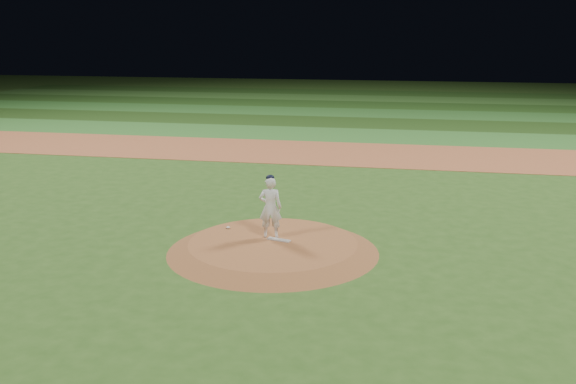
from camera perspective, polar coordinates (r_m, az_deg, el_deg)
The scene contains 12 objects.
ground at distance 16.79m, azimuth -1.34°, elevation -5.28°, with size 120.00×120.00×0.00m, color #2E541B.
infield_dirt_band at distance 30.17m, azimuth 4.48°, elevation 3.46°, with size 70.00×6.00×0.02m, color #A05731.
outfield_stripe_0 at distance 35.56m, azimuth 5.56°, elevation 5.06°, with size 70.00×5.00×0.02m, color #2E6B26.
outfield_stripe_1 at distance 40.48m, azimuth 6.29°, elevation 6.15°, with size 70.00×5.00×0.02m, color #1F4014.
outfield_stripe_2 at distance 45.42m, azimuth 6.87°, elevation 7.00°, with size 70.00×5.00×0.02m, color #2A6324.
outfield_stripe_3 at distance 50.38m, azimuth 7.33°, elevation 7.68°, with size 70.00×5.00×0.02m, color #204716.
outfield_stripe_4 at distance 55.34m, azimuth 7.71°, elevation 8.24°, with size 70.00×5.00×0.02m, color #336725.
outfield_stripe_5 at distance 60.31m, azimuth 8.03°, elevation 8.71°, with size 70.00×5.00×0.02m, color #244C18.
pitchers_mound at distance 16.75m, azimuth -1.35°, elevation -4.88°, with size 5.50×5.50×0.25m, color #93562D.
pitching_rubber at distance 16.84m, azimuth -0.81°, elevation -4.26°, with size 0.64×0.16×0.03m, color beige.
rosin_bag at distance 17.89m, azimuth -5.35°, elevation -3.16°, with size 0.11×0.11×0.06m, color silver.
pitcher_on_mound at distance 16.85m, azimuth -1.58°, elevation -1.34°, with size 0.65×0.48×1.70m.
Camera 1 is at (3.49, -15.45, 5.58)m, focal length 40.00 mm.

